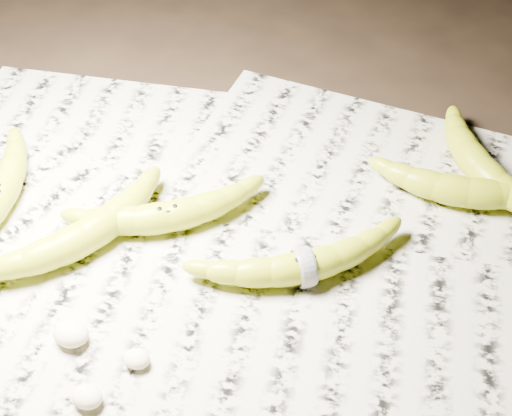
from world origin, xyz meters
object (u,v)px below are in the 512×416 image
(banana_taped, at_px, (304,265))
(banana_upper_b, at_px, (481,166))
(banana_center, at_px, (168,214))
(banana_left_b, at_px, (85,234))
(banana_upper_a, at_px, (468,190))

(banana_taped, distance_m, banana_upper_b, 0.27)
(banana_center, bearing_deg, banana_taped, -40.00)
(banana_left_b, relative_size, banana_upper_b, 1.08)
(banana_center, height_order, banana_upper_b, banana_upper_b)
(banana_upper_b, bearing_deg, banana_center, -100.05)
(banana_center, relative_size, banana_upper_b, 1.05)
(banana_upper_b, bearing_deg, banana_upper_a, -53.46)
(banana_center, height_order, banana_upper_a, banana_upper_a)
(banana_center, bearing_deg, banana_upper_b, -2.16)
(banana_left_b, height_order, banana_upper_a, banana_left_b)
(banana_left_b, height_order, banana_upper_b, same)
(banana_taped, bearing_deg, banana_center, 138.72)
(banana_upper_b, bearing_deg, banana_taped, -77.53)
(banana_upper_a, bearing_deg, banana_left_b, -159.64)
(banana_left_b, distance_m, banana_upper_b, 0.48)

